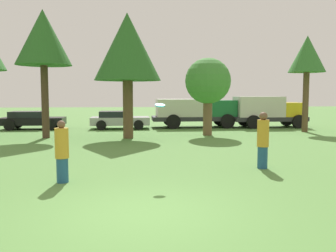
# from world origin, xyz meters

# --- Properties ---
(ground_plane) EXTENTS (120.00, 120.00, 0.00)m
(ground_plane) POSITION_xyz_m (0.00, 0.00, 0.00)
(ground_plane) COLOR #54843D
(person_thrower) EXTENTS (0.36, 0.36, 1.66)m
(person_thrower) POSITION_xyz_m (-2.04, 2.78, 0.83)
(person_thrower) COLOR navy
(person_thrower) RESTS_ON ground
(person_catcher) EXTENTS (0.37, 0.37, 1.80)m
(person_catcher) POSITION_xyz_m (3.95, 4.00, 0.91)
(person_catcher) COLOR navy
(person_catcher) RESTS_ON ground
(frisbee) EXTENTS (0.29, 0.28, 0.12)m
(frisbee) POSITION_xyz_m (0.61, 3.08, 2.05)
(frisbee) COLOR #19B2D8
(tree_1) EXTENTS (2.93, 2.93, 6.82)m
(tree_1) POSITION_xyz_m (-4.77, 12.90, 5.28)
(tree_1) COLOR #473323
(tree_1) RESTS_ON ground
(tree_2) EXTENTS (3.54, 3.54, 6.63)m
(tree_2) POSITION_xyz_m (-0.36, 12.41, 4.79)
(tree_2) COLOR brown
(tree_2) RESTS_ON ground
(tree_3) EXTENTS (2.61, 2.61, 4.42)m
(tree_3) POSITION_xyz_m (4.18, 13.35, 3.05)
(tree_3) COLOR brown
(tree_3) RESTS_ON ground
(tree_4) EXTENTS (2.25, 2.25, 5.97)m
(tree_4) POSITION_xyz_m (10.68, 14.56, 4.72)
(tree_4) COLOR brown
(tree_4) RESTS_ON ground
(parked_car_black) EXTENTS (4.12, 1.93, 1.21)m
(parked_car_black) POSITION_xyz_m (-6.87, 18.07, 0.66)
(parked_car_black) COLOR black
(parked_car_black) RESTS_ON ground
(parked_car_silver) EXTENTS (3.96, 2.03, 1.21)m
(parked_car_silver) POSITION_xyz_m (-1.01, 17.85, 0.65)
(parked_car_silver) COLOR #B2B2B7
(parked_car_silver) RESTS_ON ground
(delivery_truck_green) EXTENTS (6.06, 2.41, 2.01)m
(delivery_truck_green) POSITION_xyz_m (4.35, 18.36, 1.20)
(delivery_truck_green) COLOR #2D2D33
(delivery_truck_green) RESTS_ON ground
(delivery_truck_yellow) EXTENTS (5.23, 2.26, 2.20)m
(delivery_truck_yellow) POSITION_xyz_m (9.48, 17.83, 1.21)
(delivery_truck_yellow) COLOR #2D2D33
(delivery_truck_yellow) RESTS_ON ground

